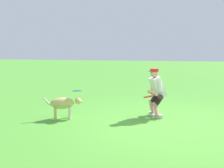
% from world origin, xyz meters
% --- Properties ---
extents(ground_plane, '(60.00, 60.00, 0.00)m').
position_xyz_m(ground_plane, '(0.00, 0.00, 0.00)').
color(ground_plane, '#519F35').
extents(person, '(0.51, 0.70, 1.29)m').
position_xyz_m(person, '(0.25, -0.63, 0.70)').
color(person, silver).
rests_on(person, ground_plane).
extents(dog, '(0.97, 0.51, 0.58)m').
position_xyz_m(dog, '(2.57, 0.04, 0.40)').
color(dog, tan).
rests_on(dog, ground_plane).
extents(frisbee_flying, '(0.34, 0.34, 0.10)m').
position_xyz_m(frisbee_flying, '(2.25, -0.10, 0.72)').
color(frisbee_flying, '#2297DB').
extents(frisbee_held, '(0.32, 0.32, 0.09)m').
position_xyz_m(frisbee_held, '(0.42, -0.28, 0.61)').
color(frisbee_held, red).
rests_on(frisbee_held, person).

